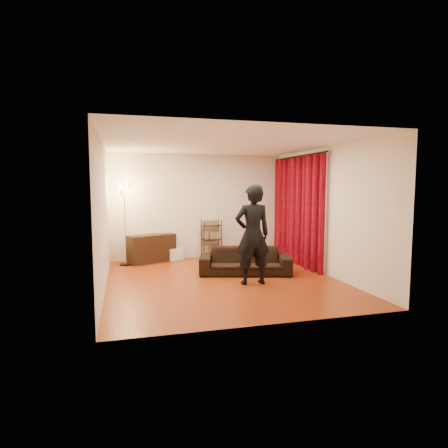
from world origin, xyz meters
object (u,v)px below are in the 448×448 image
object	(u,v)px
person	(253,235)
floor_lamp	(125,224)
sofa	(245,261)
wire_shelf	(211,239)
media_cabinet	(151,248)
storage_boxes	(175,254)

from	to	relation	value
person	floor_lamp	world-z (taller)	floor_lamp
sofa	person	distance (m)	1.07
person	wire_shelf	distance (m)	2.73
media_cabinet	sofa	bearing A→B (deg)	-67.37
floor_lamp	storage_boxes	bearing A→B (deg)	14.42
person	storage_boxes	world-z (taller)	person
media_cabinet	person	bearing A→B (deg)	-79.84
sofa	storage_boxes	bearing A→B (deg)	139.17
person	storage_boxes	bearing A→B (deg)	-67.41
media_cabinet	floor_lamp	distance (m)	0.92
wire_shelf	sofa	bearing A→B (deg)	-60.67
wire_shelf	floor_lamp	xyz separation A→B (m)	(-2.16, -0.27, 0.48)
sofa	person	size ratio (longest dim) A/B	1.01
sofa	person	xyz separation A→B (m)	(-0.13, -0.83, 0.67)
sofa	media_cabinet	bearing A→B (deg)	151.08
sofa	wire_shelf	world-z (taller)	wire_shelf
media_cabinet	floor_lamp	size ratio (longest dim) A/B	0.59
sofa	media_cabinet	size ratio (longest dim) A/B	1.65
person	media_cabinet	size ratio (longest dim) A/B	1.63
media_cabinet	storage_boxes	distance (m)	0.62
person	media_cabinet	xyz separation A→B (m)	(-1.72, 2.63, -0.61)
storage_boxes	floor_lamp	size ratio (longest dim) A/B	0.19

